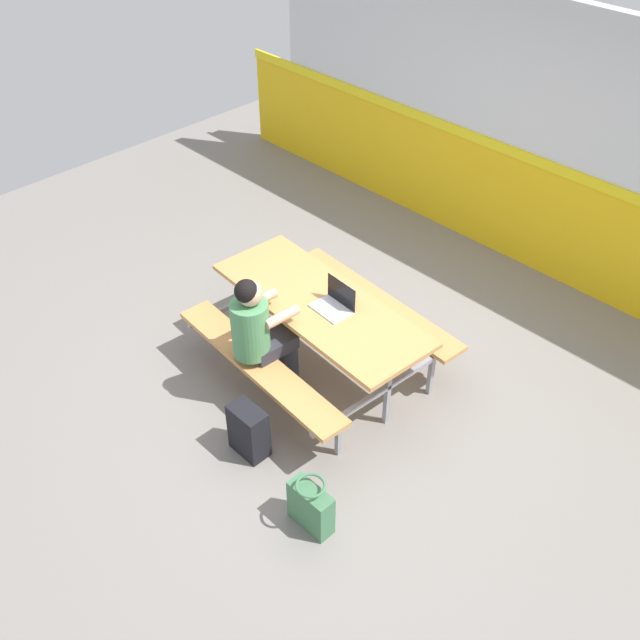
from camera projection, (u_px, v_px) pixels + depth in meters
ground_plane at (335, 380)px, 6.32m from camera, size 10.00×10.00×0.02m
accent_backdrop at (535, 146)px, 6.98m from camera, size 8.00×0.14×2.60m
picnic_table_main at (320, 318)px, 6.05m from camera, size 2.03×1.68×0.74m
student_nearer at (259, 329)px, 5.74m from camera, size 0.38×0.53×1.21m
laptop_silver at (335, 303)px, 5.85m from camera, size 0.33×0.24×0.22m
backpack_dark at (249, 431)px, 5.57m from camera, size 0.30×0.22×0.44m
tote_bag_bright at (311, 507)px, 5.06m from camera, size 0.34×0.21×0.43m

